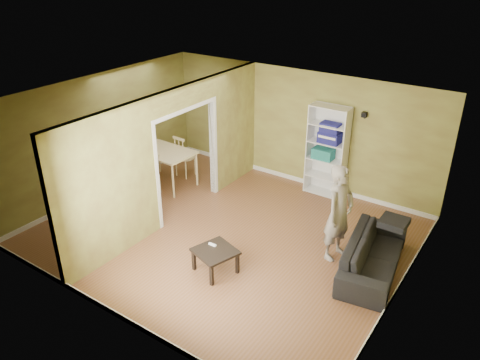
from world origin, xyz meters
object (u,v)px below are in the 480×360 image
(coffee_table, at_px, (215,253))
(chair_near, at_px, (150,175))
(bookshelf, at_px, (328,151))
(dining_table, at_px, (164,154))
(sofa, at_px, (374,250))
(chair_far, at_px, (185,155))
(person, at_px, (340,205))
(chair_left, at_px, (141,159))

(coffee_table, bearing_deg, chair_near, 153.57)
(bookshelf, relative_size, chair_near, 2.21)
(dining_table, bearing_deg, coffee_table, -34.13)
(sofa, distance_m, chair_far, 5.09)
(dining_table, relative_size, chair_near, 1.46)
(bookshelf, xyz_separation_m, coffee_table, (-0.28, -3.65, -0.65))
(chair_near, bearing_deg, bookshelf, 24.22)
(sofa, relative_size, chair_far, 2.03)
(sofa, relative_size, person, 1.02)
(coffee_table, relative_size, chair_left, 0.70)
(bookshelf, relative_size, dining_table, 1.52)
(coffee_table, height_order, chair_far, chair_far)
(chair_far, bearing_deg, chair_left, 42.53)
(sofa, bearing_deg, bookshelf, 32.49)
(bookshelf, bearing_deg, coffee_table, -94.38)
(person, relative_size, dining_table, 1.54)
(chair_far, bearing_deg, dining_table, 88.36)
(sofa, bearing_deg, person, 79.16)
(bookshelf, height_order, chair_near, bookshelf)
(sofa, distance_m, chair_near, 4.98)
(sofa, distance_m, person, 0.92)
(chair_near, bearing_deg, sofa, -10.24)
(person, bearing_deg, chair_near, 102.40)
(coffee_table, bearing_deg, sofa, 35.26)
(sofa, relative_size, bookshelf, 1.03)
(person, bearing_deg, dining_table, 95.13)
(dining_table, bearing_deg, sofa, -5.08)
(dining_table, relative_size, chair_far, 1.30)
(dining_table, height_order, chair_far, chair_far)
(dining_table, height_order, chair_left, chair_left)
(sofa, xyz_separation_m, coffee_table, (-2.14, -1.52, -0.04))
(bookshelf, height_order, chair_left, bookshelf)
(person, bearing_deg, coffee_table, 147.16)
(sofa, height_order, dining_table, dining_table)
(chair_far, bearing_deg, coffee_table, 141.95)
(bookshelf, relative_size, chair_left, 2.22)
(sofa, xyz_separation_m, dining_table, (-5.04, 0.45, 0.35))
(sofa, bearing_deg, chair_left, 77.08)
(person, xyz_separation_m, dining_table, (-4.36, 0.42, -0.27))
(sofa, distance_m, dining_table, 5.07)
(coffee_table, relative_size, chair_near, 0.69)
(person, height_order, dining_table, person)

